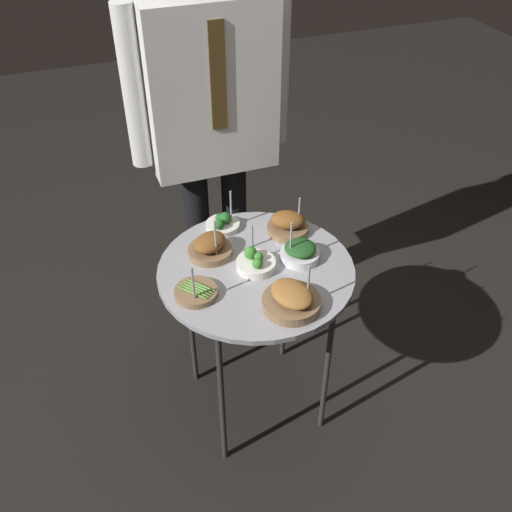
% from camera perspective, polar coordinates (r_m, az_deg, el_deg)
% --- Properties ---
extents(ground_plane, '(8.00, 8.00, 0.00)m').
position_cam_1_polar(ground_plane, '(2.37, 0.00, -14.22)').
color(ground_plane, black).
extents(serving_cart, '(0.65, 0.65, 0.70)m').
position_cam_1_polar(serving_cart, '(1.89, 0.00, -2.43)').
color(serving_cart, '#939399').
rests_on(serving_cart, ground_plane).
extents(bowl_broccoli_back_right, '(0.13, 0.13, 0.15)m').
position_cam_1_polar(bowl_broccoli_back_right, '(1.84, -0.03, -0.66)').
color(bowl_broccoli_back_right, silver).
rests_on(bowl_broccoli_back_right, serving_cart).
extents(bowl_roast_front_left, '(0.15, 0.15, 0.16)m').
position_cam_1_polar(bowl_roast_front_left, '(1.90, -4.62, 0.94)').
color(bowl_roast_front_left, brown).
rests_on(bowl_roast_front_left, serving_cart).
extents(bowl_spinach_back_left, '(0.13, 0.13, 0.16)m').
position_cam_1_polar(bowl_spinach_back_left, '(1.88, 4.41, 0.40)').
color(bowl_spinach_back_left, silver).
rests_on(bowl_spinach_back_left, serving_cart).
extents(bowl_asparagus_center, '(0.13, 0.13, 0.14)m').
position_cam_1_polar(bowl_asparagus_center, '(1.76, -6.01, -3.58)').
color(bowl_asparagus_center, brown).
rests_on(bowl_asparagus_center, serving_cart).
extents(bowl_broccoli_front_right, '(0.12, 0.12, 0.15)m').
position_cam_1_polar(bowl_broccoli_front_right, '(2.02, -3.36, 3.28)').
color(bowl_broccoli_front_right, silver).
rests_on(bowl_broccoli_front_right, serving_cart).
extents(bowl_roast_front_center, '(0.18, 0.18, 0.15)m').
position_cam_1_polar(bowl_roast_front_center, '(1.70, 3.59, -4.33)').
color(bowl_roast_front_center, brown).
rests_on(bowl_roast_front_center, serving_cart).
extents(bowl_roast_far_rim, '(0.15, 0.15, 0.14)m').
position_cam_1_polar(bowl_roast_far_rim, '(2.00, 3.19, 3.22)').
color(bowl_roast_far_rim, brown).
rests_on(bowl_roast_far_rim, serving_cart).
extents(waiter_figure, '(0.60, 0.23, 1.63)m').
position_cam_1_polar(waiter_figure, '(2.11, -4.61, 14.70)').
color(waiter_figure, black).
rests_on(waiter_figure, ground_plane).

